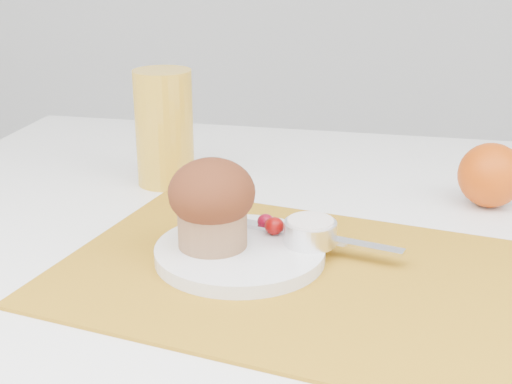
% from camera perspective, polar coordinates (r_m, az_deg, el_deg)
% --- Properties ---
extents(placemat, '(0.50, 0.40, 0.00)m').
position_cam_1_polar(placemat, '(0.73, 2.37, -6.49)').
color(placemat, '#AD7618').
rests_on(placemat, table).
extents(plate, '(0.23, 0.23, 0.01)m').
position_cam_1_polar(plate, '(0.75, -1.29, -4.87)').
color(plate, silver).
rests_on(plate, placemat).
extents(ramekin, '(0.06, 0.06, 0.02)m').
position_cam_1_polar(ramekin, '(0.75, 4.36, -3.26)').
color(ramekin, white).
rests_on(ramekin, plate).
extents(cream, '(0.06, 0.06, 0.01)m').
position_cam_1_polar(cream, '(0.75, 4.38, -2.42)').
color(cream, silver).
rests_on(cream, ramekin).
extents(raspberry_near, '(0.02, 0.02, 0.02)m').
position_cam_1_polar(raspberry_near, '(0.79, 0.77, -2.37)').
color(raspberry_near, '#5B0212').
rests_on(raspberry_near, plate).
extents(raspberry_far, '(0.02, 0.02, 0.02)m').
position_cam_1_polar(raspberry_far, '(0.77, 1.48, -2.73)').
color(raspberry_far, '#5B0302').
rests_on(raspberry_far, plate).
extents(butter_knife, '(0.18, 0.06, 0.00)m').
position_cam_1_polar(butter_knife, '(0.76, 5.08, -3.63)').
color(butter_knife, silver).
rests_on(butter_knife, plate).
extents(orange, '(0.08, 0.08, 0.08)m').
position_cam_1_polar(orange, '(0.94, 18.26, 1.29)').
color(orange, '#C34506').
rests_on(orange, table).
extents(juice_glass, '(0.10, 0.10, 0.16)m').
position_cam_1_polar(juice_glass, '(0.97, -7.34, 5.11)').
color(juice_glass, gold).
rests_on(juice_glass, table).
extents(muffin, '(0.09, 0.09, 0.09)m').
position_cam_1_polar(muffin, '(0.73, -3.55, -0.80)').
color(muffin, '#996D4A').
rests_on(muffin, plate).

